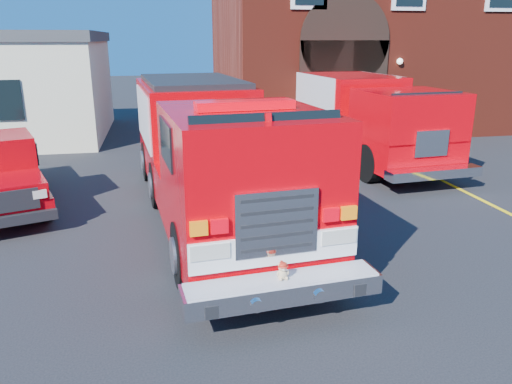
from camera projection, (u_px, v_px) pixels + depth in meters
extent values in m
plane|color=black|center=(245.00, 233.00, 10.90)|extent=(100.00, 100.00, 0.00)
cube|color=yellow|center=(483.00, 201.00, 13.03)|extent=(0.12, 3.00, 0.01)
cube|color=yellow|center=(425.00, 172.00, 15.84)|extent=(0.12, 3.00, 0.01)
cube|color=yellow|center=(384.00, 152.00, 18.66)|extent=(0.12, 3.00, 0.01)
cube|color=maroon|center=(376.00, 40.00, 24.50)|extent=(15.00, 10.00, 8.00)
cube|color=black|center=(343.00, 93.00, 19.74)|extent=(3.60, 0.12, 4.00)
cylinder|color=black|center=(345.00, 40.00, 19.15)|extent=(3.60, 0.12, 3.60)
cube|color=black|center=(4.00, 100.00, 17.43)|extent=(1.20, 0.10, 1.40)
cylinder|color=black|center=(185.00, 254.00, 8.43)|extent=(0.47, 1.18, 1.15)
cylinder|color=black|center=(311.00, 239.00, 9.05)|extent=(0.47, 1.18, 1.15)
cube|color=#D00009|center=(212.00, 180.00, 11.71)|extent=(3.47, 9.60, 0.94)
cube|color=#D00009|center=(193.00, 114.00, 13.56)|extent=(3.03, 4.82, 1.67)
cube|color=#D00009|center=(245.00, 156.00, 8.56)|extent=(2.91, 3.57, 1.57)
cube|color=black|center=(269.00, 147.00, 7.25)|extent=(2.30, 0.30, 0.98)
cube|color=#EA000F|center=(245.00, 105.00, 8.31)|extent=(1.70, 0.51, 0.15)
cube|color=white|center=(276.00, 250.00, 7.32)|extent=(2.60, 0.31, 0.46)
cube|color=silver|center=(277.00, 223.00, 7.19)|extent=(1.25, 0.18, 0.98)
cube|color=silver|center=(282.00, 289.00, 7.20)|extent=(2.96, 0.84, 0.29)
cube|color=#B7B7BF|center=(143.00, 117.00, 13.20)|extent=(0.39, 3.75, 1.36)
cube|color=#B7B7BF|center=(239.00, 113.00, 13.91)|extent=(0.39, 3.75, 1.36)
sphere|color=#DDB086|center=(282.00, 274.00, 7.13)|extent=(0.17, 0.17, 0.16)
sphere|color=#DDB086|center=(283.00, 267.00, 7.09)|extent=(0.14, 0.14, 0.13)
sphere|color=#DDB086|center=(279.00, 264.00, 7.08)|extent=(0.05, 0.05, 0.05)
sphere|color=#DDB086|center=(286.00, 264.00, 7.11)|extent=(0.05, 0.05, 0.05)
ellipsoid|color=red|center=(283.00, 265.00, 7.09)|extent=(0.14, 0.14, 0.07)
cylinder|color=red|center=(283.00, 266.00, 7.08)|extent=(0.16, 0.16, 0.01)
cylinder|color=black|center=(44.00, 204.00, 11.54)|extent=(0.52, 0.84, 0.79)
cube|color=black|center=(6.00, 221.00, 10.31)|extent=(1.96, 0.78, 0.22)
cylinder|color=black|center=(370.00, 163.00, 14.62)|extent=(0.46, 1.16, 1.13)
cylinder|color=black|center=(436.00, 158.00, 15.22)|extent=(0.46, 1.16, 1.13)
cube|color=#D00009|center=(359.00, 134.00, 17.47)|extent=(3.29, 8.42, 0.93)
cube|color=#D00009|center=(342.00, 95.00, 18.54)|extent=(3.01, 5.35, 1.54)
cube|color=#D00009|center=(408.00, 114.00, 14.51)|extent=(2.78, 2.69, 1.34)
cube|color=#B7B7BF|center=(309.00, 99.00, 18.22)|extent=(0.42, 4.31, 1.75)
cube|color=#B7B7BF|center=(373.00, 97.00, 18.91)|extent=(0.42, 4.31, 1.75)
cube|color=silver|center=(434.00, 173.00, 13.55)|extent=(2.81, 0.71, 0.26)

